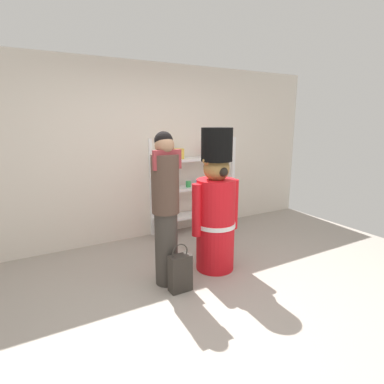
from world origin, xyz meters
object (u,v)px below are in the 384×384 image
at_px(person_shopper, 166,206).
at_px(shopping_bag, 180,273).
at_px(merchandise_shelf, 193,184).
at_px(teddy_bear_guard, 216,208).

height_order(person_shopper, shopping_bag, person_shopper).
xyz_separation_m(merchandise_shelf, person_shopper, (-1.11, -1.35, 0.11)).
height_order(teddy_bear_guard, shopping_bag, teddy_bear_guard).
height_order(merchandise_shelf, person_shopper, person_shopper).
bearing_deg(teddy_bear_guard, shopping_bag, -157.29).
bearing_deg(person_shopper, teddy_bear_guard, 2.60).
height_order(teddy_bear_guard, person_shopper, teddy_bear_guard).
relative_size(teddy_bear_guard, person_shopper, 1.02).
relative_size(person_shopper, shopping_bag, 3.16).
bearing_deg(person_shopper, shopping_bag, -77.72).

